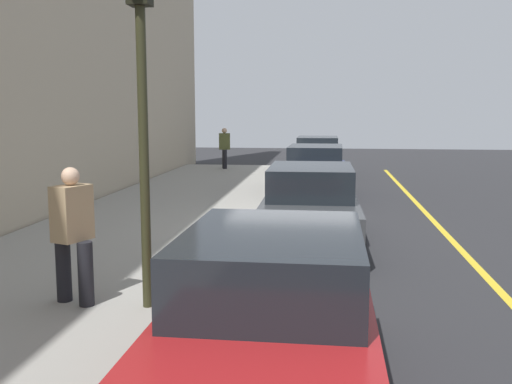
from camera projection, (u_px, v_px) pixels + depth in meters
name	position (u px, v px, depth m)	size (l,w,h in m)	color
ground_plane	(292.00, 237.00, 12.10)	(56.00, 56.00, 0.00)	#28282B
sidewalk	(137.00, 229.00, 12.48)	(28.00, 4.60, 0.15)	gray
lane_stripe_centre	(452.00, 241.00, 11.71)	(28.00, 0.14, 0.01)	gold
snow_bank_curb	(250.00, 246.00, 10.83)	(6.97, 0.56, 0.22)	white
parked_car_silver	(317.00, 156.00, 23.67)	(4.21, 1.90, 1.51)	black
parked_car_navy	(315.00, 171.00, 17.85)	(4.42, 1.96, 1.51)	black
parked_car_charcoal	(310.00, 205.00, 11.40)	(4.33, 1.94, 1.51)	black
parked_car_red	(271.00, 316.00, 5.29)	(4.35, 1.93, 1.51)	black
pedestrian_olive_coat	(225.00, 147.00, 24.56)	(0.55, 0.51, 1.69)	black
pedestrian_tan_coat	(73.00, 232.00, 7.38)	(0.55, 0.55, 1.75)	black
traffic_light_pole	(141.00, 68.00, 6.96)	(0.35, 0.26, 4.36)	#2D2D19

